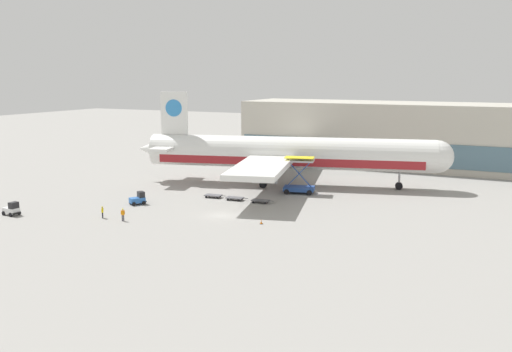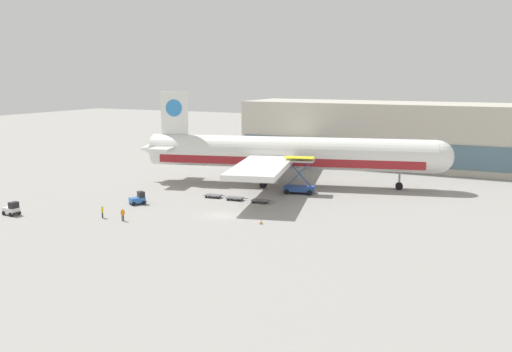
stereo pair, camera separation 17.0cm
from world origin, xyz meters
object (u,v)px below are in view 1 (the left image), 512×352
at_px(baggage_tug_mid, 12,209).
at_px(baggage_tug_foreground, 138,199).
at_px(airplane_main, 285,154).
at_px(ground_crew_far, 102,211).
at_px(traffic_cone_near, 261,222).
at_px(baggage_dolly_second, 235,198).
at_px(scissor_lift_loader, 299,180).
at_px(baggage_dolly_lead, 213,195).
at_px(baggage_dolly_third, 261,201).
at_px(ground_crew_near, 123,214).

bearing_deg(baggage_tug_mid, baggage_tug_foreground, 54.30).
height_order(airplane_main, ground_crew_far, airplane_main).
distance_m(baggage_tug_mid, traffic_cone_near, 36.48).
height_order(airplane_main, baggage_dolly_second, airplane_main).
distance_m(scissor_lift_loader, baggage_dolly_lead, 15.08).
distance_m(baggage_tug_foreground, baggage_tug_mid, 18.32).
distance_m(baggage_tug_mid, baggage_dolly_second, 33.53).
distance_m(baggage_dolly_second, ground_crew_far, 21.83).
xyz_separation_m(baggage_tug_foreground, baggage_tug_mid, (-12.07, -13.77, 0.00)).
xyz_separation_m(baggage_dolly_second, ground_crew_far, (-11.39, -18.61, 0.63)).
bearing_deg(baggage_dolly_lead, baggage_tug_mid, -137.59).
xyz_separation_m(baggage_tug_foreground, baggage_dolly_third, (16.89, 9.28, -0.49)).
distance_m(baggage_tug_foreground, baggage_dolly_second, 15.40).
xyz_separation_m(airplane_main, ground_crew_far, (-13.55, -33.92, -4.82)).
height_order(airplane_main, baggage_dolly_third, airplane_main).
xyz_separation_m(scissor_lift_loader, baggage_dolly_third, (-2.64, -9.82, -1.93)).
relative_size(baggage_tug_mid, baggage_dolly_second, 0.68).
distance_m(baggage_dolly_second, baggage_dolly_third, 4.61).
bearing_deg(airplane_main, baggage_tug_foreground, -134.96).
relative_size(baggage_dolly_lead, baggage_dolly_second, 1.00).
bearing_deg(airplane_main, ground_crew_near, -120.73).
height_order(baggage_tug_mid, ground_crew_far, baggage_tug_mid).
height_order(ground_crew_far, traffic_cone_near, ground_crew_far).
xyz_separation_m(scissor_lift_loader, baggage_dolly_second, (-7.25, -9.83, -1.93)).
distance_m(baggage_dolly_lead, baggage_dolly_second, 4.16).
bearing_deg(baggage_dolly_third, baggage_tug_mid, -148.02).
xyz_separation_m(baggage_dolly_lead, traffic_cone_near, (14.44, -11.77, -0.08)).
height_order(airplane_main, traffic_cone_near, airplane_main).
relative_size(baggage_dolly_lead, ground_crew_far, 2.17).
bearing_deg(baggage_dolly_lead, scissor_lift_loader, 33.78).
bearing_deg(ground_crew_near, baggage_dolly_third, 30.57).
xyz_separation_m(airplane_main, baggage_tug_mid, (-26.52, -38.36, -4.96)).
bearing_deg(ground_crew_near, scissor_lift_loader, 36.28).
bearing_deg(airplane_main, scissor_lift_loader, -61.67).
bearing_deg(baggage_tug_foreground, ground_crew_near, -121.37).
relative_size(scissor_lift_loader, baggage_tug_mid, 2.42).
relative_size(airplane_main, baggage_dolly_lead, 15.12).
distance_m(baggage_tug_foreground, ground_crew_near, 10.45).
height_order(baggage_tug_mid, baggage_dolly_second, baggage_tug_mid).
bearing_deg(baggage_dolly_second, baggage_tug_mid, -143.12).
relative_size(baggage_tug_foreground, ground_crew_far, 1.62).
distance_m(baggage_dolly_lead, ground_crew_far, 20.12).
distance_m(baggage_tug_mid, baggage_dolly_lead, 30.76).
height_order(baggage_dolly_lead, baggage_dolly_third, same).
relative_size(airplane_main, baggage_tug_foreground, 20.23).
bearing_deg(scissor_lift_loader, baggage_dolly_second, -140.94).
xyz_separation_m(baggage_tug_mid, baggage_dolly_second, (24.35, 23.05, -0.49)).
xyz_separation_m(ground_crew_near, traffic_cone_near, (17.99, 7.05, -0.77)).
distance_m(baggage_tug_foreground, traffic_cone_near, 22.69).
height_order(airplane_main, scissor_lift_loader, airplane_main).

